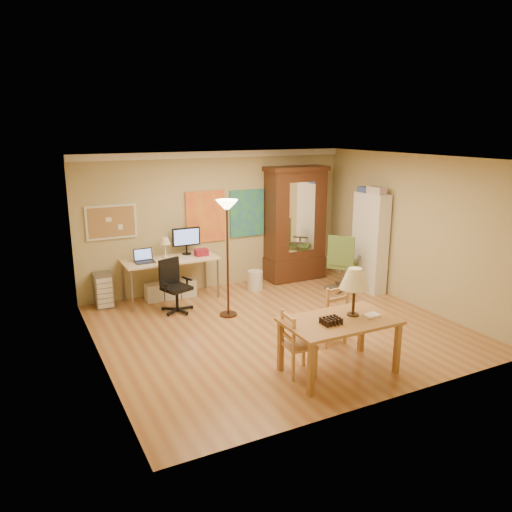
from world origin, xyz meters
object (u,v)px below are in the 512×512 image
bookshelf (370,243)px  armoire (295,231)px  computer_desk (172,274)px  office_chair_green (342,276)px  dining_table (345,308)px  office_chair_black (176,298)px

bookshelf → armoire: bearing=123.9°
computer_desk → office_chair_green: bearing=-19.0°
dining_table → computer_desk: dining_table is taller
dining_table → office_chair_green: bearing=53.9°
computer_desk → office_chair_green: size_ratio=1.51×
armoire → office_chair_black: bearing=-165.0°
dining_table → office_chair_green: (1.97, 2.71, -0.57)m
office_chair_green → office_chair_black: bearing=173.3°
computer_desk → office_chair_green: (3.13, -1.08, -0.17)m
office_chair_green → computer_desk: bearing=161.0°
dining_table → computer_desk: 3.98m
office_chair_green → armoire: (-0.41, 1.15, 0.73)m
office_chair_green → armoire: 1.42m
computer_desk → office_chair_green: 3.31m
armoire → bookshelf: bearing=-56.1°
bookshelf → office_chair_black: bearing=171.4°
office_chair_black → armoire: (2.88, 0.77, 0.78)m
dining_table → office_chair_black: 3.42m
dining_table → bookshelf: 3.53m
dining_table → computer_desk: size_ratio=0.85×
computer_desk → armoire: 2.77m
office_chair_green → armoire: bearing=109.6°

